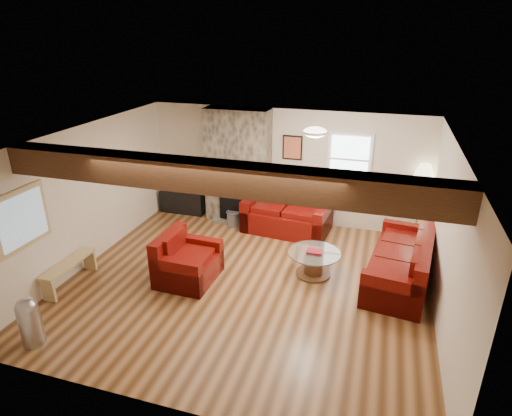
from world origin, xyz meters
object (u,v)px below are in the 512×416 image
(sofa_three, at_px, (401,258))
(floor_lamp, at_px, (424,176))
(television, at_px, (183,181))
(armchair_red, at_px, (188,258))
(coffee_table, at_px, (314,264))
(tv_cabinet, at_px, (184,201))
(loveseat, at_px, (287,210))

(sofa_three, relative_size, floor_lamp, 1.38)
(sofa_three, distance_m, floor_lamp, 1.97)
(sofa_three, distance_m, television, 5.15)
(armchair_red, height_order, coffee_table, armchair_red)
(sofa_three, xyz_separation_m, tv_cabinet, (-4.86, 1.68, -0.17))
(armchair_red, xyz_separation_m, television, (-1.39, 2.71, 0.34))
(tv_cabinet, distance_m, floor_lamp, 5.30)
(television, bearing_deg, tv_cabinet, 0.00)
(floor_lamp, bearing_deg, armchair_red, -144.23)
(coffee_table, bearing_deg, tv_cabinet, 150.49)
(tv_cabinet, bearing_deg, sofa_three, -19.02)
(sofa_three, distance_m, coffee_table, 1.47)
(sofa_three, bearing_deg, coffee_table, -71.99)
(loveseat, bearing_deg, sofa_three, -25.24)
(armchair_red, distance_m, television, 3.06)
(armchair_red, bearing_deg, tv_cabinet, 28.84)
(coffee_table, bearing_deg, floor_lamp, 48.22)
(armchair_red, bearing_deg, loveseat, -24.29)
(loveseat, relative_size, armchair_red, 1.73)
(loveseat, bearing_deg, floor_lamp, 12.64)
(sofa_three, bearing_deg, armchair_red, -65.88)
(armchair_red, xyz_separation_m, coffee_table, (2.04, 0.77, -0.19))
(tv_cabinet, bearing_deg, television, 0.00)
(loveseat, height_order, television, television)
(loveseat, distance_m, tv_cabinet, 2.59)
(television, bearing_deg, armchair_red, -62.78)
(television, bearing_deg, loveseat, -6.67)
(tv_cabinet, bearing_deg, loveseat, -6.67)
(sofa_three, xyz_separation_m, loveseat, (-2.30, 1.38, 0.04))
(tv_cabinet, bearing_deg, armchair_red, -62.78)
(sofa_three, relative_size, television, 2.81)
(loveseat, bearing_deg, armchair_red, -110.24)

